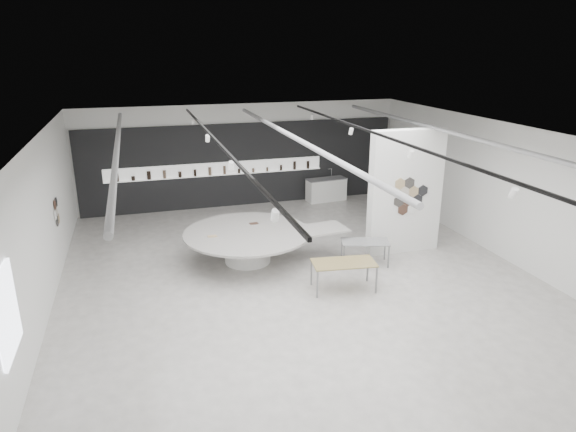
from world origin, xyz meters
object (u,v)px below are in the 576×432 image
object	(u,v)px
partition_column	(405,192)
sample_table_stone	(365,243)
display_island	(250,242)
sample_table_wood	(344,264)
kitchen_counter	(326,190)

from	to	relation	value
partition_column	sample_table_stone	bearing A→B (deg)	-158.59
display_island	sample_table_stone	distance (m)	3.20
sample_table_wood	kitchen_counter	xyz separation A→B (m)	(2.33, 7.39, -0.23)
partition_column	kitchen_counter	size ratio (longest dim) A/B	2.22
kitchen_counter	display_island	bearing A→B (deg)	-135.59
sample_table_wood	partition_column	bearing A→B (deg)	35.41
sample_table_wood	sample_table_stone	world-z (taller)	sample_table_wood
partition_column	sample_table_stone	size ratio (longest dim) A/B	2.53
sample_table_stone	kitchen_counter	distance (m)	6.20
sample_table_stone	display_island	bearing A→B (deg)	160.60
sample_table_wood	kitchen_counter	world-z (taller)	kitchen_counter
partition_column	display_island	size ratio (longest dim) A/B	0.76
sample_table_stone	kitchen_counter	world-z (taller)	kitchen_counter
kitchen_counter	partition_column	bearing A→B (deg)	-92.70
partition_column	display_island	distance (m)	4.66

